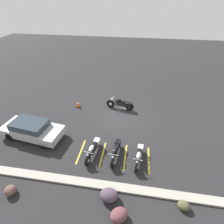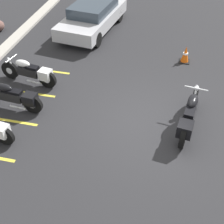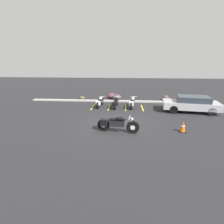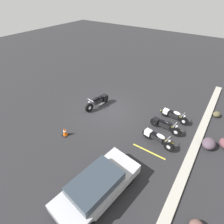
% 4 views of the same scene
% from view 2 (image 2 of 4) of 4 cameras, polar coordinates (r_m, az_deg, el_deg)
% --- Properties ---
extents(ground, '(60.00, 60.00, 0.00)m').
position_cam_2_polar(ground, '(9.63, 7.22, -1.91)').
color(ground, '#262628').
extents(motorcycle_black_featured, '(2.46, 0.78, 0.97)m').
position_cam_2_polar(motorcycle_black_featured, '(9.28, 13.93, -0.60)').
color(motorcycle_black_featured, black).
rests_on(motorcycle_black_featured, ground).
extents(parked_bike_1, '(0.62, 2.21, 0.87)m').
position_cam_2_polar(parked_bike_1, '(10.29, -17.63, 2.71)').
color(parked_bike_1, black).
rests_on(parked_bike_1, ground).
extents(parked_bike_2, '(0.73, 2.21, 0.87)m').
position_cam_2_polar(parked_bike_2, '(11.34, -14.68, 7.08)').
color(parked_bike_2, black).
rests_on(parked_bike_2, ground).
extents(car_silver, '(4.50, 2.36, 1.29)m').
position_cam_2_polar(car_silver, '(14.77, -3.55, 17.12)').
color(car_silver, black).
rests_on(car_silver, ground).
extents(traffic_cone, '(0.40, 0.40, 0.65)m').
position_cam_2_polar(traffic_cone, '(12.66, 13.27, 10.16)').
color(traffic_cone, black).
rests_on(traffic_cone, ground).
extents(stall_line_1, '(0.10, 2.10, 0.00)m').
position_cam_2_polar(stall_line_1, '(10.18, -18.86, -1.39)').
color(stall_line_1, gold).
rests_on(stall_line_1, ground).
extents(stall_line_2, '(0.10, 2.10, 0.00)m').
position_cam_2_polar(stall_line_2, '(11.15, -15.38, 3.46)').
color(stall_line_2, gold).
rests_on(stall_line_2, ground).
extents(stall_line_3, '(0.10, 2.10, 0.00)m').
position_cam_2_polar(stall_line_3, '(12.23, -12.46, 7.48)').
color(stall_line_3, gold).
rests_on(stall_line_3, ground).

